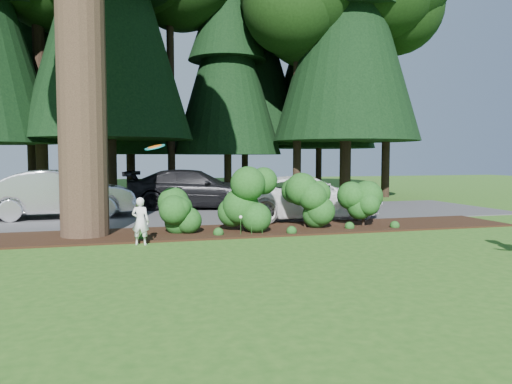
% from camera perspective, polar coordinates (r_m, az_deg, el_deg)
% --- Properties ---
extents(ground, '(80.00, 80.00, 0.00)m').
position_cam_1_polar(ground, '(11.31, 4.20, -6.80)').
color(ground, '#245016').
rests_on(ground, ground).
extents(mulch_bed, '(16.00, 2.50, 0.05)m').
position_cam_1_polar(mulch_bed, '(14.36, -0.25, -4.38)').
color(mulch_bed, black).
rests_on(mulch_bed, ground).
extents(driveway, '(22.00, 6.00, 0.03)m').
position_cam_1_polar(driveway, '(18.45, -3.80, -2.55)').
color(driveway, '#38383A').
rests_on(driveway, ground).
extents(shrub_row, '(6.53, 1.60, 1.61)m').
position_cam_1_polar(shrub_row, '(14.38, 2.82, -1.22)').
color(shrub_row, '#184214').
rests_on(shrub_row, ground).
extents(lily_cluster, '(0.69, 0.09, 0.57)m').
position_cam_1_polar(lily_cluster, '(13.40, -0.51, -2.95)').
color(lily_cluster, '#184214').
rests_on(lily_cluster, ground).
extents(tree_wall, '(25.66, 12.15, 17.09)m').
position_cam_1_polar(tree_wall, '(28.10, -7.36, 19.21)').
color(tree_wall, black).
rests_on(tree_wall, ground).
extents(car_silver_wagon, '(5.09, 2.08, 1.64)m').
position_cam_1_polar(car_silver_wagon, '(18.45, -21.43, -0.21)').
color(car_silver_wagon, silver).
rests_on(car_silver_wagon, driveway).
extents(car_white_suv, '(5.29, 2.51, 1.46)m').
position_cam_1_polar(car_white_suv, '(17.01, 5.79, -0.60)').
color(car_white_suv, white).
rests_on(car_white_suv, driveway).
extents(car_dark_suv, '(5.82, 3.45, 1.58)m').
position_cam_1_polar(car_dark_suv, '(20.51, -7.08, 0.35)').
color(car_dark_suv, black).
rests_on(car_dark_suv, driveway).
extents(child, '(0.49, 0.40, 1.16)m').
position_cam_1_polar(child, '(12.34, -13.07, -3.26)').
color(child, silver).
rests_on(child, ground).
extents(frisbee, '(0.51, 0.50, 0.20)m').
position_cam_1_polar(frisbee, '(12.42, -11.48, 5.06)').
color(frisbee, teal).
rests_on(frisbee, ground).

